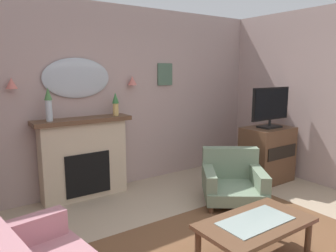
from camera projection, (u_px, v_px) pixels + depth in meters
wall_back at (118, 98)px, 4.95m from camera, size 6.25×0.10×2.79m
fireplace at (84, 159)px, 4.55m from camera, size 1.36×0.36×1.16m
mantel_vase_centre at (49, 103)px, 4.13m from camera, size 0.10×0.10×0.44m
mantel_vase_right at (116, 103)px, 4.67m from camera, size 0.10×0.10×0.34m
wall_mirror at (77, 78)px, 4.46m from camera, size 0.96×0.06×0.56m
wall_sconce_left at (11, 83)px, 3.95m from camera, size 0.14×0.14×0.14m
wall_sconce_right at (132, 81)px, 4.91m from camera, size 0.14×0.14×0.14m
framed_picture at (165, 74)px, 5.30m from camera, size 0.28×0.03×0.36m
coffee_table at (255, 227)px, 2.96m from camera, size 1.10×0.60×0.45m
armchair_by_coffee_table at (232, 180)px, 4.46m from camera, size 1.13×1.13×0.71m
tv_cabinet at (267, 154)px, 5.26m from camera, size 0.80×0.57×0.90m
tv_flatscreen at (271, 106)px, 5.10m from camera, size 0.84×0.24×0.65m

